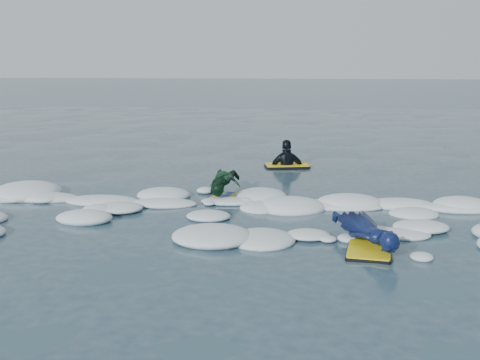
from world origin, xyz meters
name	(u,v)px	position (x,y,z in m)	size (l,w,h in m)	color
ground	(207,232)	(0.00, 0.00, 0.00)	(120.00, 120.00, 0.00)	#1C2F45
foam_band	(216,214)	(0.00, 1.03, 0.00)	(12.00, 3.10, 0.30)	white
prone_woman_unit	(368,232)	(2.24, -0.49, 0.20)	(1.02, 1.63, 0.40)	black
prone_child_unit	(225,185)	(0.01, 2.19, 0.24)	(0.69, 1.28, 0.47)	black
waiting_rider_unit	(287,172)	(1.11, 5.27, -0.09)	(1.08, 0.72, 1.49)	black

